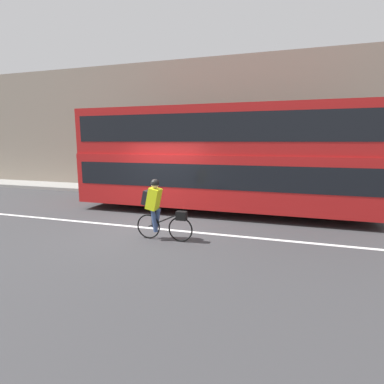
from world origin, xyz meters
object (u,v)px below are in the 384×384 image
Objects in this scene: cyclist_on_bike at (158,207)px; street_sign_post at (203,159)px; trash_bin at (372,191)px; bus at (221,155)px.

cyclist_on_bike is 6.43m from street_sign_post.
bus is at bearing -152.63° from trash_bin.
trash_bin is 0.31× the size of street_sign_post.
street_sign_post is at bearing 116.56° from bus.
bus is 3.17m from street_sign_post.
bus is at bearing 76.24° from cyclist_on_bike.
bus is 6.44× the size of cyclist_on_bike.
bus is 3.82m from cyclist_on_bike.
street_sign_post is (-6.87, -0.01, 1.10)m from trash_bin.
cyclist_on_bike reaches higher than trash_bin.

